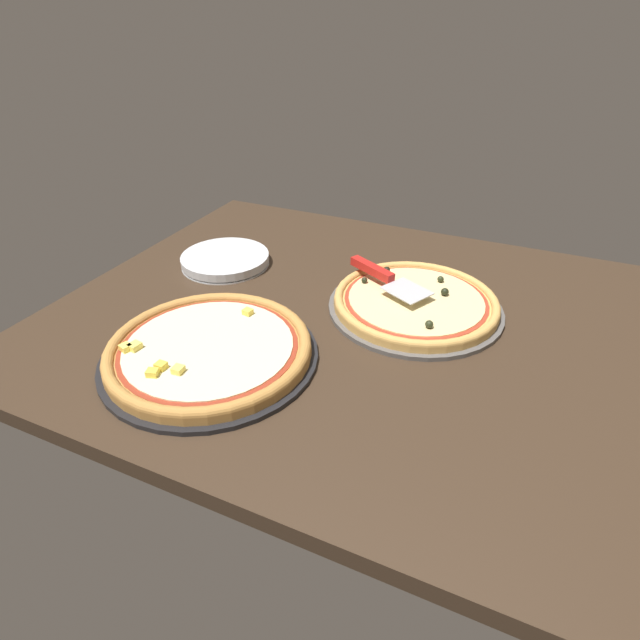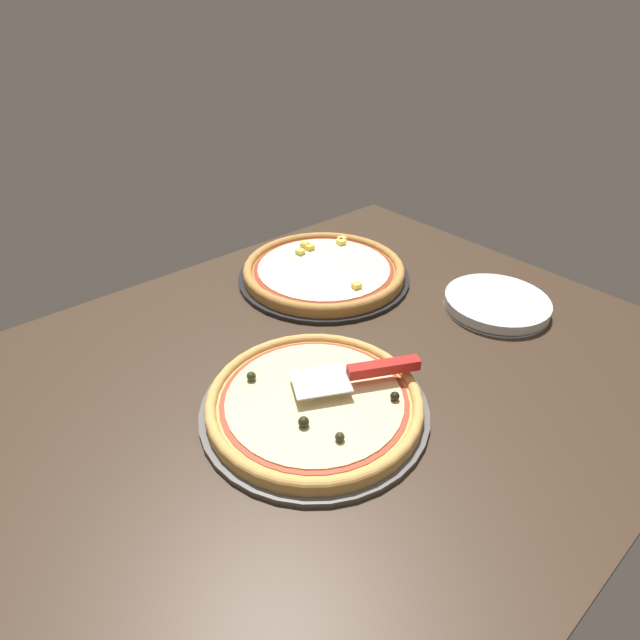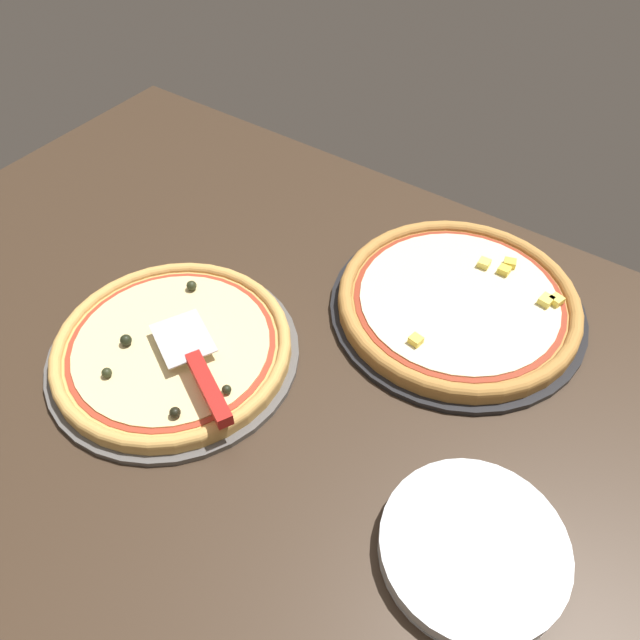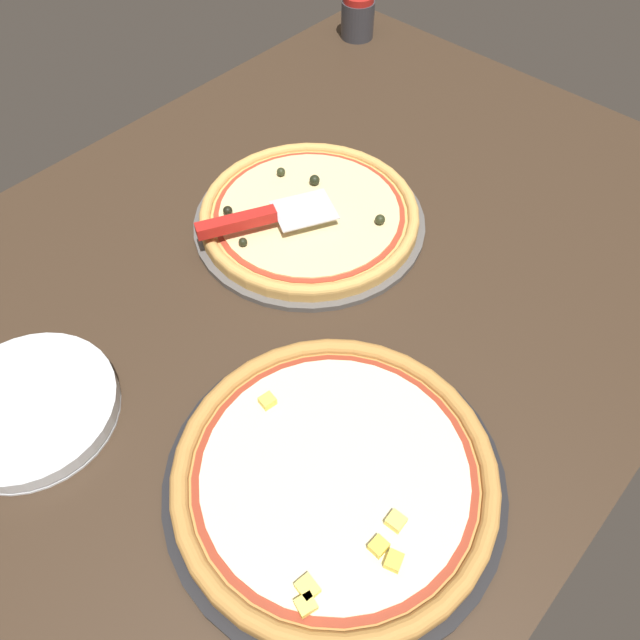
% 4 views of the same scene
% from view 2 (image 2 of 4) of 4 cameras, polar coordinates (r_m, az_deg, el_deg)
% --- Properties ---
extents(ground_plane, '(1.43, 1.07, 0.04)m').
position_cam_2_polar(ground_plane, '(0.95, -0.93, -7.07)').
color(ground_plane, '#38281C').
extents(pizza_pan_front, '(0.39, 0.39, 0.01)m').
position_cam_2_polar(pizza_pan_front, '(0.86, -0.63, -10.02)').
color(pizza_pan_front, '#565451').
rests_on(pizza_pan_front, ground_plane).
extents(pizza_front, '(0.37, 0.37, 0.04)m').
position_cam_2_polar(pizza_front, '(0.85, -0.63, -9.16)').
color(pizza_front, tan).
rests_on(pizza_front, pizza_pan_front).
extents(pizza_pan_back, '(0.42, 0.42, 0.01)m').
position_cam_2_polar(pizza_pan_back, '(1.24, 0.43, 5.03)').
color(pizza_pan_back, black).
rests_on(pizza_pan_back, ground_plane).
extents(pizza_back, '(0.40, 0.40, 0.03)m').
position_cam_2_polar(pizza_back, '(1.23, 0.44, 5.82)').
color(pizza_back, '#B77F3D').
rests_on(pizza_back, pizza_pan_back).
extents(serving_spatula, '(0.22, 0.15, 0.02)m').
position_cam_2_polar(serving_spatula, '(0.86, 5.62, -5.76)').
color(serving_spatula, '#B7B7BC').
rests_on(serving_spatula, pizza_front).
extents(plate_stack, '(0.23, 0.23, 0.03)m').
position_cam_2_polar(plate_stack, '(1.18, 19.52, 1.79)').
color(plate_stack, silver).
rests_on(plate_stack, ground_plane).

